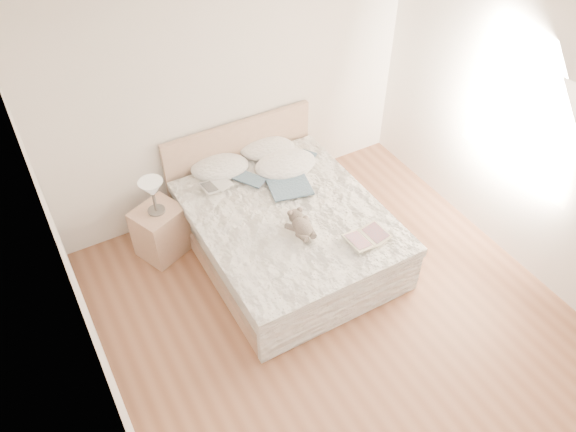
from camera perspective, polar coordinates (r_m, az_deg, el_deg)
The scene contains 16 objects.
floor at distance 5.25m, azimuth 6.18°, elevation -11.68°, with size 4.00×4.50×0.00m, color brown.
ceiling at distance 3.44m, azimuth 9.61°, elevation 15.28°, with size 4.00×4.50×0.00m, color white.
wall_back at distance 5.78m, azimuth -5.68°, elevation 12.58°, with size 4.00×0.02×2.70m, color white.
wall_left at distance 3.74m, azimuth -18.85°, elevation -11.64°, with size 0.02×4.50×2.70m, color white.
wall_right at distance 5.45m, azimuth 25.02°, elevation 6.29°, with size 0.02×4.50×2.70m, color white.
window at distance 5.53m, azimuth 22.99°, elevation 8.79°, with size 0.02×1.30×1.10m, color white.
bed at distance 5.66m, azimuth -0.36°, elevation -1.32°, with size 1.72×2.14×1.00m.
nightstand at distance 5.82m, azimuth -12.82°, elevation -1.55°, with size 0.45×0.40×0.56m, color tan.
table_lamp at distance 5.46m, azimuth -13.64°, elevation 2.55°, with size 0.29×0.29×0.37m.
pillow_left at distance 5.92m, azimuth -6.95°, elevation 4.96°, with size 0.61×0.43×0.18m, color white.
pillow_middle at distance 6.15m, azimuth -2.12°, elevation 6.88°, with size 0.61×0.43×0.18m, color white.
pillow_right at distance 5.92m, azimuth -0.25°, elevation 5.28°, with size 0.66×0.46×0.20m, color white.
blouse at distance 5.74m, azimuth -0.19°, elevation 3.76°, with size 0.65×0.69×0.03m, color #375064, non-canonical shape.
photo_book at distance 5.71m, azimuth -7.30°, elevation 3.07°, with size 0.31×0.21×0.02m, color white.
childrens_book at distance 5.17m, azimuth 8.01°, elevation -2.20°, with size 0.40×0.27×0.03m, color beige.
teddy_bear at distance 5.15m, azimuth 1.43°, elevation -1.62°, with size 0.22×0.31×0.17m, color #6A5C52, non-canonical shape.
Camera 1 is at (-1.96, -2.34, 4.28)m, focal length 35.00 mm.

